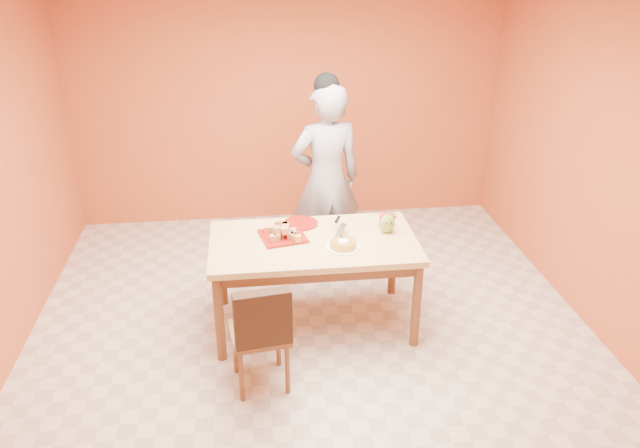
{
  "coord_description": "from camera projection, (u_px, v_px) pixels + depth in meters",
  "views": [
    {
      "loc": [
        -0.44,
        -3.96,
        2.93
      ],
      "look_at": [
        0.08,
        0.3,
        0.91
      ],
      "focal_mm": 35.0,
      "sensor_mm": 36.0,
      "label": 1
    }
  ],
  "objects": [
    {
      "name": "floor",
      "position": [
        315.0,
        346.0,
        4.85
      ],
      "size": [
        5.0,
        5.0,
        0.0
      ],
      "primitive_type": "plane",
      "color": "beige",
      "rests_on": "ground"
    },
    {
      "name": "wall_back",
      "position": [
        287.0,
        97.0,
        6.52
      ],
      "size": [
        4.5,
        0.0,
        4.5
      ],
      "primitive_type": "plane",
      "rotation": [
        1.57,
        0.0,
        0.0
      ],
      "color": "#C0502C",
      "rests_on": "floor"
    },
    {
      "name": "wall_right",
      "position": [
        622.0,
        171.0,
        4.52
      ],
      "size": [
        0.0,
        5.0,
        5.0
      ],
      "primitive_type": "plane",
      "rotation": [
        1.57,
        0.0,
        -1.57
      ],
      "color": "#C0502C",
      "rests_on": "floor"
    },
    {
      "name": "dining_table",
      "position": [
        314.0,
        251.0,
        4.86
      ],
      "size": [
        1.6,
        0.9,
        0.76
      ],
      "color": "#E5BD77",
      "rests_on": "floor"
    },
    {
      "name": "dining_chair",
      "position": [
        259.0,
        332.0,
        4.26
      ],
      "size": [
        0.45,
        0.51,
        0.86
      ],
      "rotation": [
        0.0,
        0.0,
        0.14
      ],
      "color": "brown",
      "rests_on": "floor"
    },
    {
      "name": "pastry_pile",
      "position": [
        283.0,
        229.0,
        4.84
      ],
      "size": [
        0.3,
        0.3,
        0.1
      ],
      "primitive_type": null,
      "color": "tan",
      "rests_on": "pastry_platter"
    },
    {
      "name": "person",
      "position": [
        326.0,
        180.0,
        5.63
      ],
      "size": [
        0.71,
        0.52,
        1.78
      ],
      "primitive_type": "imported",
      "rotation": [
        0.0,
        0.0,
        3.3
      ],
      "color": "gray",
      "rests_on": "floor"
    },
    {
      "name": "pastry_platter",
      "position": [
        283.0,
        236.0,
        4.86
      ],
      "size": [
        0.39,
        0.39,
        0.02
      ],
      "primitive_type": "cube",
      "rotation": [
        0.0,
        0.0,
        0.22
      ],
      "color": "maroon",
      "rests_on": "dining_table"
    },
    {
      "name": "red_dinner_plate",
      "position": [
        301.0,
        223.0,
        5.08
      ],
      "size": [
        0.3,
        0.3,
        0.02
      ],
      "primitive_type": "cylinder",
      "rotation": [
        0.0,
        0.0,
        -0.09
      ],
      "color": "maroon",
      "rests_on": "dining_table"
    },
    {
      "name": "white_cake_plate",
      "position": [
        343.0,
        247.0,
        4.7
      ],
      "size": [
        0.32,
        0.32,
        0.01
      ],
      "primitive_type": "cylinder",
      "rotation": [
        0.0,
        0.0,
        0.32
      ],
      "color": "white",
      "rests_on": "dining_table"
    },
    {
      "name": "sponge_cake",
      "position": [
        343.0,
        244.0,
        4.69
      ],
      "size": [
        0.25,
        0.25,
        0.05
      ],
      "primitive_type": "cylinder",
      "rotation": [
        0.0,
        0.0,
        0.27
      ],
      "color": "gold",
      "rests_on": "white_cake_plate"
    },
    {
      "name": "cake_server",
      "position": [
        341.0,
        230.0,
        4.84
      ],
      "size": [
        0.13,
        0.24,
        0.01
      ],
      "primitive_type": "cube",
      "rotation": [
        0.0,
        0.0,
        -0.37
      ],
      "color": "silver",
      "rests_on": "sponge_cake"
    },
    {
      "name": "egg_ornament",
      "position": [
        387.0,
        224.0,
        4.91
      ],
      "size": [
        0.15,
        0.13,
        0.15
      ],
      "primitive_type": "ellipsoid",
      "rotation": [
        0.0,
        0.0,
        -0.35
      ],
      "color": "olive",
      "rests_on": "dining_table"
    },
    {
      "name": "magenta_glass",
      "position": [
        384.0,
        220.0,
        5.02
      ],
      "size": [
        0.09,
        0.09,
        0.11
      ],
      "primitive_type": "cylinder",
      "rotation": [
        0.0,
        0.0,
        -0.2
      ],
      "color": "#C41D4A",
      "rests_on": "dining_table"
    },
    {
      "name": "checker_tin",
      "position": [
        390.0,
        216.0,
        5.2
      ],
      "size": [
        0.13,
        0.13,
        0.03
      ],
      "primitive_type": "cylinder",
      "rotation": [
        0.0,
        0.0,
        -0.27
      ],
      "color": "#3B2210",
      "rests_on": "dining_table"
    }
  ]
}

